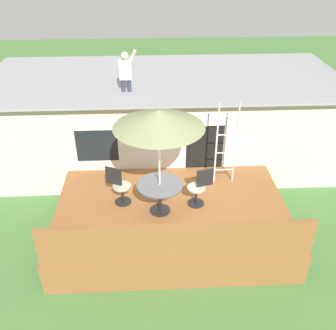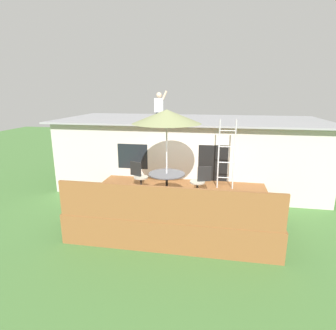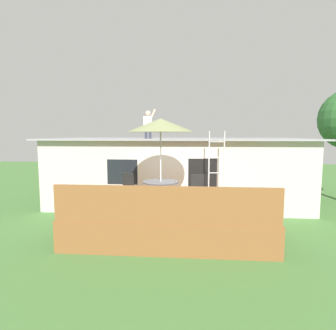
% 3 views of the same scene
% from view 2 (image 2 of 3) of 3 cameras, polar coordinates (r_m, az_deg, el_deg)
% --- Properties ---
extents(ground_plane, '(40.00, 40.00, 0.00)m').
position_cam_2_polar(ground_plane, '(8.68, 1.91, -11.14)').
color(ground_plane, '#477538').
extents(house, '(10.50, 4.50, 2.73)m').
position_cam_2_polar(house, '(11.63, 4.54, 2.74)').
color(house, beige).
rests_on(house, ground).
extents(deck, '(5.45, 3.77, 0.80)m').
position_cam_2_polar(deck, '(8.51, 1.93, -8.72)').
color(deck, brown).
rests_on(deck, ground).
extents(deck_railing, '(5.35, 0.08, 0.90)m').
position_cam_2_polar(deck_railing, '(6.51, -0.36, -8.24)').
color(deck_railing, brown).
rests_on(deck_railing, deck).
extents(patio_table, '(1.04, 1.04, 0.74)m').
position_cam_2_polar(patio_table, '(7.96, -0.26, -2.83)').
color(patio_table, black).
rests_on(patio_table, deck).
extents(patio_umbrella, '(1.90, 1.90, 2.54)m').
position_cam_2_polar(patio_umbrella, '(7.61, -0.28, 9.90)').
color(patio_umbrella, silver).
rests_on(patio_umbrella, deck).
extents(step_ladder, '(0.52, 0.04, 2.20)m').
position_cam_2_polar(step_ladder, '(8.83, 11.90, 2.08)').
color(step_ladder, silver).
rests_on(step_ladder, deck).
extents(person_figure, '(0.47, 0.20, 1.11)m').
position_cam_2_polar(person_figure, '(10.38, -1.78, 12.27)').
color(person_figure, '#33384C').
rests_on(person_figure, house).
extents(patio_chair_left, '(0.59, 0.44, 0.92)m').
position_cam_2_polar(patio_chair_left, '(8.60, -5.97, -2.47)').
color(patio_chair_left, black).
rests_on(patio_chair_left, deck).
extents(patio_chair_right, '(0.61, 0.44, 0.92)m').
position_cam_2_polar(patio_chair_right, '(8.13, 6.55, -3.50)').
color(patio_chair_right, black).
rests_on(patio_chair_right, deck).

